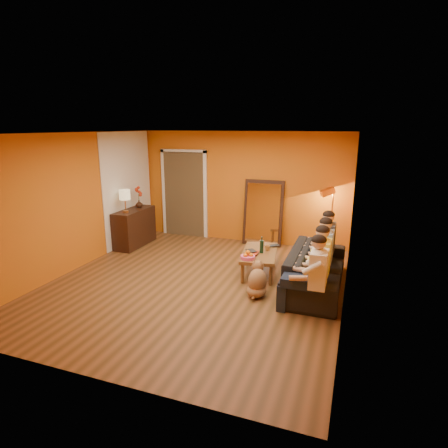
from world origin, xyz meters
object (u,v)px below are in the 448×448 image
(sofa, at_px, (316,269))
(dog, at_px, (257,279))
(mirror_frame, at_px, (263,213))
(floor_lamp, at_px, (331,223))
(sideboard, at_px, (135,227))
(person_far_right, at_px, (328,243))
(person_mid_right, at_px, (325,252))
(laptop, at_px, (273,247))
(tumbler, at_px, (267,248))
(person_mid_left, at_px, (322,263))
(table_lamp, at_px, (125,201))
(vase, at_px, (139,204))
(person_far_left, at_px, (318,276))
(coffee_table, at_px, (259,262))
(wine_bottle, at_px, (262,245))

(sofa, bearing_deg, dog, 128.83)
(mirror_frame, distance_m, floor_lamp, 1.58)
(sideboard, distance_m, person_far_right, 4.38)
(person_mid_right, relative_size, laptop, 3.93)
(dog, distance_m, tumbler, 1.11)
(sofa, height_order, person_mid_left, person_mid_left)
(sofa, xyz_separation_m, dog, (-0.85, -0.69, -0.03))
(table_lamp, xyz_separation_m, laptop, (3.35, -0.03, -0.67))
(person_mid_right, distance_m, vase, 4.52)
(floor_lamp, relative_size, vase, 8.27)
(person_far_left, distance_m, person_far_right, 1.65)
(sideboard, xyz_separation_m, coffee_table, (3.17, -0.68, -0.21))
(table_lamp, xyz_separation_m, person_mid_right, (4.37, -0.56, -0.49))
(mirror_frame, distance_m, sofa, 2.54)
(person_mid_left, bearing_deg, vase, 159.18)
(sideboard, height_order, coffee_table, sideboard)
(sideboard, bearing_deg, floor_lamp, 10.44)
(person_far_right, bearing_deg, person_mid_right, -90.00)
(floor_lamp, xyz_separation_m, laptop, (-0.99, -1.13, -0.29))
(vase, bearing_deg, mirror_frame, 16.57)
(person_far_left, bearing_deg, tumbler, 127.59)
(sofa, relative_size, person_mid_left, 1.85)
(mirror_frame, relative_size, person_mid_left, 1.25)
(table_lamp, distance_m, person_far_left, 4.70)
(table_lamp, bearing_deg, sofa, -8.87)
(sideboard, distance_m, table_lamp, 0.74)
(sideboard, xyz_separation_m, laptop, (3.35, -0.33, 0.01))
(person_mid_right, relative_size, person_far_right, 1.00)
(sofa, bearing_deg, floor_lamp, -3.25)
(person_far_right, bearing_deg, laptop, -179.22)
(sofa, height_order, coffee_table, sofa)
(table_lamp, relative_size, sofa, 0.23)
(sofa, distance_m, wine_bottle, 1.08)
(sofa, bearing_deg, laptop, 54.52)
(sideboard, xyz_separation_m, wine_bottle, (3.22, -0.73, 0.15))
(person_far_left, xyz_separation_m, person_mid_left, (0.00, 0.55, 0.00))
(person_far_left, relative_size, person_mid_right, 1.00)
(sideboard, height_order, sofa, sideboard)
(dog, bearing_deg, sideboard, 168.28)
(sofa, relative_size, coffee_table, 1.85)
(floor_lamp, xyz_separation_m, dog, (-0.95, -2.45, -0.43))
(sideboard, distance_m, vase, 0.57)
(mirror_frame, height_order, sideboard, mirror_frame)
(mirror_frame, relative_size, tumbler, 14.31)
(table_lamp, distance_m, laptop, 3.41)
(tumbler, bearing_deg, mirror_frame, 106.93)
(mirror_frame, distance_m, coffee_table, 1.88)
(sideboard, relative_size, person_far_left, 0.97)
(person_mid_left, xyz_separation_m, tumbler, (-1.08, 0.86, -0.14))
(sofa, height_order, laptop, sofa)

